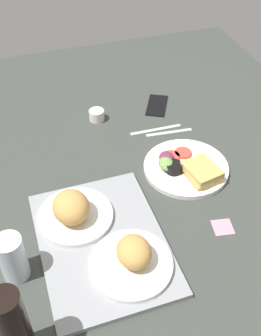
# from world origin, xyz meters

# --- Properties ---
(ground_plane) EXTENTS (1.90, 1.50, 0.03)m
(ground_plane) POSITION_xyz_m (0.00, 0.00, -0.01)
(ground_plane) COLOR #383D38
(serving_tray) EXTENTS (0.45, 0.34, 0.02)m
(serving_tray) POSITION_xyz_m (-0.20, 0.18, 0.01)
(serving_tray) COLOR gray
(serving_tray) RESTS_ON ground_plane
(bread_plate_near) EXTENTS (0.21, 0.21, 0.08)m
(bread_plate_near) POSITION_xyz_m (-0.30, 0.13, 0.04)
(bread_plate_near) COLOR white
(bread_plate_near) RESTS_ON serving_tray
(bread_plate_far) EXTENTS (0.21, 0.21, 0.09)m
(bread_plate_far) POSITION_xyz_m (-0.11, 0.24, 0.05)
(bread_plate_far) COLOR white
(bread_plate_far) RESTS_ON serving_tray
(plate_with_salad) EXTENTS (0.27, 0.27, 0.05)m
(plate_with_salad) POSITION_xyz_m (-0.01, -0.15, 0.02)
(plate_with_salad) COLOR white
(plate_with_salad) RESTS_ON ground_plane
(drinking_glass) EXTENTS (0.07, 0.07, 0.14)m
(drinking_glass) POSITION_xyz_m (-0.23, 0.41, 0.07)
(drinking_glass) COLOR silver
(drinking_glass) RESTS_ON ground_plane
(soda_bottle) EXTENTS (0.06, 0.06, 0.22)m
(soda_bottle) POSITION_xyz_m (-0.43, 0.42, 0.11)
(soda_bottle) COLOR black
(soda_bottle) RESTS_ON ground_plane
(espresso_cup) EXTENTS (0.06, 0.06, 0.04)m
(espresso_cup) POSITION_xyz_m (0.35, 0.05, 0.02)
(espresso_cup) COLOR silver
(espresso_cup) RESTS_ON ground_plane
(fork) EXTENTS (0.03, 0.17, 0.01)m
(fork) POSITION_xyz_m (0.20, -0.17, 0.00)
(fork) COLOR #B7B7BC
(fork) RESTS_ON ground_plane
(knife) EXTENTS (0.02, 0.19, 0.01)m
(knife) POSITION_xyz_m (0.23, -0.13, 0.00)
(knife) COLOR #B7B7BC
(knife) RESTS_ON ground_plane
(cell_phone) EXTENTS (0.16, 0.13, 0.01)m
(cell_phone) POSITION_xyz_m (0.37, -0.19, 0.00)
(cell_phone) COLOR black
(cell_phone) RESTS_ON ground_plane
(sticky_note) EXTENTS (0.06, 0.06, 0.00)m
(sticky_note) POSITION_xyz_m (-0.25, -0.16, 0.00)
(sticky_note) COLOR pink
(sticky_note) RESTS_ON ground_plane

